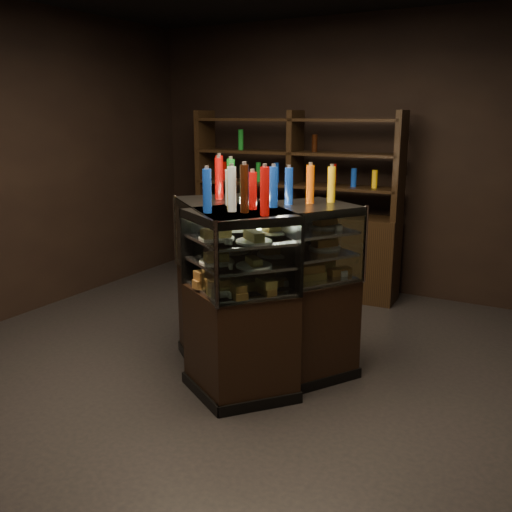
# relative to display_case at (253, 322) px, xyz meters

# --- Properties ---
(ground) EXTENTS (5.00, 5.00, 0.00)m
(ground) POSITION_rel_display_case_xyz_m (-0.24, 0.15, -0.45)
(ground) COLOR black
(ground) RESTS_ON ground
(room_shell) EXTENTS (5.02, 5.02, 3.01)m
(room_shell) POSITION_rel_display_case_xyz_m (-0.24, 0.15, 1.49)
(room_shell) COLOR black
(room_shell) RESTS_ON ground
(display_case) EXTENTS (1.55, 1.36, 1.33)m
(display_case) POSITION_rel_display_case_xyz_m (0.00, 0.00, 0.00)
(display_case) COLOR black
(display_case) RESTS_ON ground
(food_display) EXTENTS (1.17, 1.05, 0.42)m
(food_display) POSITION_rel_display_case_xyz_m (0.00, -0.00, 0.55)
(food_display) COLOR #CD8E49
(food_display) RESTS_ON display_case
(bottles_top) EXTENTS (1.01, 0.91, 0.30)m
(bottles_top) POSITION_rel_display_case_xyz_m (-0.00, 0.00, 1.02)
(bottles_top) COLOR #147223
(bottles_top) RESTS_ON display_case
(potted_conifer) EXTENTS (0.38, 0.38, 0.82)m
(potted_conifer) POSITION_rel_display_case_xyz_m (0.34, 0.20, 0.02)
(potted_conifer) COLOR black
(potted_conifer) RESTS_ON ground
(back_shelving) EXTENTS (2.36, 0.56, 2.00)m
(back_shelving) POSITION_rel_display_case_xyz_m (-0.72, 2.20, 0.16)
(back_shelving) COLOR black
(back_shelving) RESTS_ON ground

